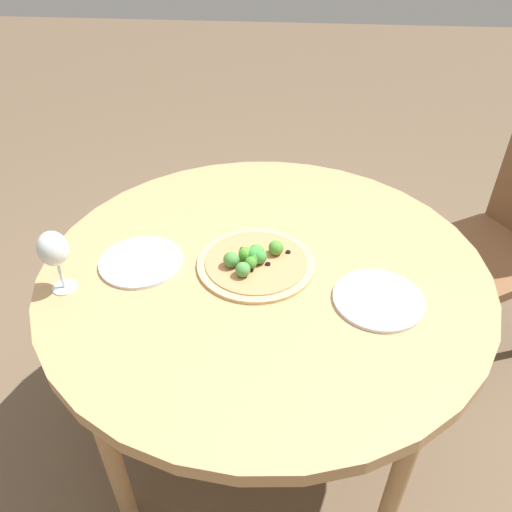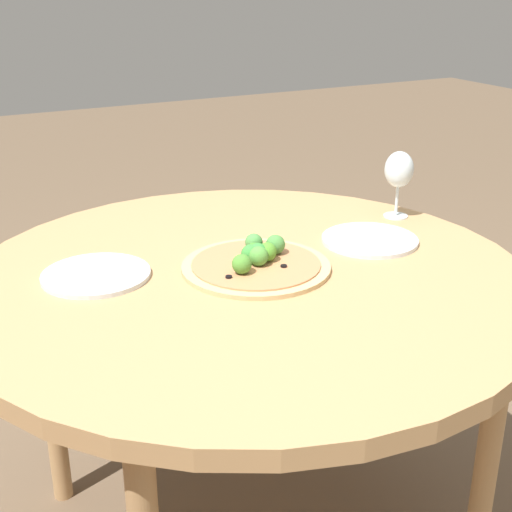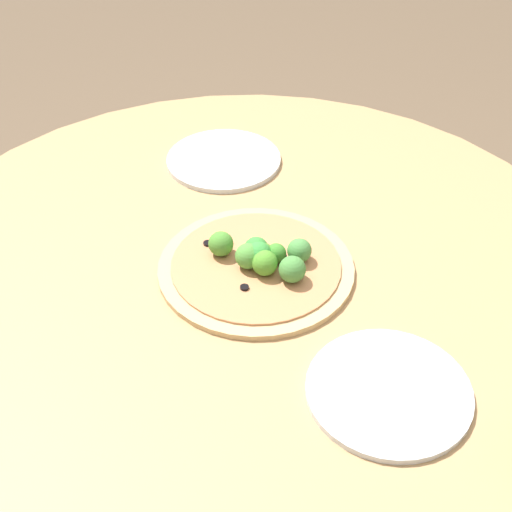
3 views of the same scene
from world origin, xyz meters
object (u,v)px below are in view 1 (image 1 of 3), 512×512
Objects in this scene: chair at (509,233)px; plate_far at (378,299)px; pizza at (255,261)px; wine_glass at (53,250)px; plate_near at (141,262)px.

plate_far is at bearing -72.67° from chair.
pizza is 1.86× the size of wine_glass.
wine_glass is 0.76× the size of plate_near.
plate_near is 0.64m from plate_far.
plate_near is at bearing -96.53° from chair.
wine_glass is at bearing -54.68° from plate_near.
chair is at bearing 115.89° from wine_glass.
wine_glass is (0.66, -1.37, 0.33)m from chair.
plate_far is (0.11, 0.32, -0.01)m from pizza.
chair is 3.07× the size of pizza.
chair is at bearing 138.29° from plate_far.
chair is 5.69× the size of wine_glass.
wine_glass reaches higher than plate_far.
pizza is at bearing 106.04° from wine_glass.
plate_far is at bearing 70.49° from pizza.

